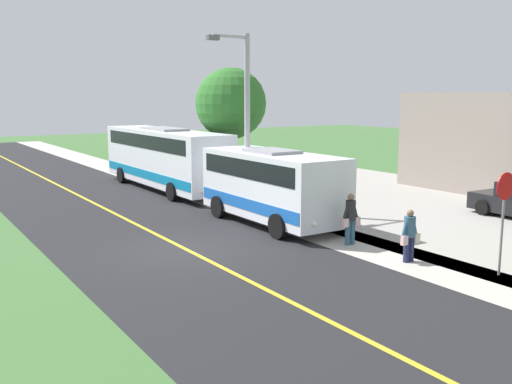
# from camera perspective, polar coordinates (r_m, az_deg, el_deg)

# --- Properties ---
(ground_plane) EXTENTS (120.00, 120.00, 0.00)m
(ground_plane) POSITION_cam_1_polar(r_m,az_deg,el_deg) (18.73, -7.09, -5.69)
(ground_plane) COLOR #3D6633
(road_surface) EXTENTS (8.00, 100.00, 0.01)m
(road_surface) POSITION_cam_1_polar(r_m,az_deg,el_deg) (18.73, -7.09, -5.68)
(road_surface) COLOR black
(road_surface) RESTS_ON ground
(sidewalk) EXTENTS (2.40, 100.00, 0.01)m
(sidewalk) POSITION_cam_1_polar(r_m,az_deg,el_deg) (21.43, 5.53, -3.71)
(sidewalk) COLOR #B2ADA3
(sidewalk) RESTS_ON ground
(parking_lot_surface) EXTENTS (14.00, 36.00, 0.01)m
(parking_lot_surface) POSITION_cam_1_polar(r_m,az_deg,el_deg) (24.69, 23.25, -2.68)
(parking_lot_surface) COLOR #9E9991
(parking_lot_surface) RESTS_ON ground
(road_centre_line) EXTENTS (0.16, 100.00, 0.00)m
(road_centre_line) POSITION_cam_1_polar(r_m,az_deg,el_deg) (18.73, -7.09, -5.66)
(road_centre_line) COLOR gold
(road_centre_line) RESTS_ON ground
(shuttle_bus_front) EXTENTS (2.64, 6.94, 2.90)m
(shuttle_bus_front) POSITION_cam_1_polar(r_m,az_deg,el_deg) (21.96, 1.60, 0.88)
(shuttle_bus_front) COLOR white
(shuttle_bus_front) RESTS_ON ground
(transit_bus_rear) EXTENTS (2.61, 11.24, 3.28)m
(transit_bus_rear) POSITION_cam_1_polar(r_m,az_deg,el_deg) (30.67, -9.14, 3.60)
(transit_bus_rear) COLOR white
(transit_bus_rear) RESTS_ON ground
(pedestrian_with_bags) EXTENTS (0.72, 0.34, 1.59)m
(pedestrian_with_bags) POSITION_cam_1_polar(r_m,az_deg,el_deg) (17.59, 15.09, -4.10)
(pedestrian_with_bags) COLOR #1E2347
(pedestrian_with_bags) RESTS_ON ground
(pedestrian_waiting) EXTENTS (0.72, 0.34, 1.73)m
(pedestrian_waiting) POSITION_cam_1_polar(r_m,az_deg,el_deg) (19.19, 9.43, -2.52)
(pedestrian_waiting) COLOR #335972
(pedestrian_waiting) RESTS_ON ground
(stop_sign) EXTENTS (0.76, 0.07, 2.88)m
(stop_sign) POSITION_cam_1_polar(r_m,az_deg,el_deg) (16.88, 23.56, -1.27)
(stop_sign) COLOR slate
(stop_sign) RESTS_ON ground
(street_light_pole) EXTENTS (1.97, 0.24, 7.45)m
(street_light_pole) POSITION_cam_1_polar(r_m,az_deg,el_deg) (24.09, -1.15, 7.70)
(street_light_pole) COLOR #9E9EA3
(street_light_pole) RESTS_ON ground
(tree_curbside) EXTENTS (3.70, 3.70, 6.39)m
(tree_curbside) POSITION_cam_1_polar(r_m,az_deg,el_deg) (30.05, -2.54, 8.79)
(tree_curbside) COLOR #4C3826
(tree_curbside) RESTS_ON ground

